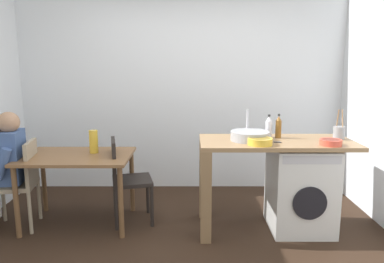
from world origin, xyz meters
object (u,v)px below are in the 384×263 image
(chair_opposite, at_px, (123,176))
(chair_person_seat, at_px, (20,180))
(colander, at_px, (329,142))
(dining_table, at_px, (76,164))
(washing_machine, at_px, (299,188))
(bottle_tall_green, at_px, (267,127))
(bottle_squat_brown, at_px, (277,127))
(vase, at_px, (92,142))
(seated_person, at_px, (1,165))
(utensil_crock, at_px, (337,132))
(mixing_bowl, at_px, (259,141))

(chair_opposite, bearing_deg, chair_person_seat, -96.77)
(chair_person_seat, height_order, colander, colander)
(dining_table, bearing_deg, washing_machine, -3.13)
(bottle_tall_green, bearing_deg, chair_person_seat, -177.94)
(dining_table, height_order, bottle_squat_brown, bottle_squat_brown)
(dining_table, distance_m, vase, 0.28)
(chair_person_seat, bearing_deg, dining_table, -89.77)
(bottle_tall_green, bearing_deg, vase, 176.88)
(chair_opposite, height_order, seated_person, seated_person)
(seated_person, distance_m, bottle_squat_brown, 2.79)
(colander, bearing_deg, seated_person, 175.87)
(chair_person_seat, distance_m, colander, 3.05)
(vase, bearing_deg, bottle_tall_green, -3.12)
(dining_table, distance_m, utensil_crock, 2.66)
(seated_person, relative_size, bottle_tall_green, 5.03)
(colander, bearing_deg, mixing_bowl, 178.23)
(bottle_tall_green, distance_m, mixing_bowl, 0.36)
(chair_person_seat, relative_size, chair_opposite, 1.00)
(dining_table, relative_size, colander, 5.50)
(bottle_squat_brown, bearing_deg, chair_opposite, 178.83)
(utensil_crock, bearing_deg, washing_machine, -171.90)
(chair_person_seat, relative_size, colander, 4.50)
(mixing_bowl, xyz_separation_m, vase, (-1.66, 0.42, -0.10))
(chair_person_seat, relative_size, seated_person, 0.75)
(utensil_crock, bearing_deg, bottle_tall_green, 173.87)
(bottle_tall_green, bearing_deg, seated_person, -177.52)
(dining_table, distance_m, chair_person_seat, 0.57)
(washing_machine, height_order, utensil_crock, utensil_crock)
(bottle_squat_brown, height_order, colander, bottle_squat_brown)
(utensil_crock, height_order, vase, utensil_crock)
(chair_opposite, bearing_deg, utensil_crock, 73.72)
(chair_opposite, xyz_separation_m, mixing_bowl, (1.33, -0.35, 0.45))
(utensil_crock, bearing_deg, seated_person, -179.29)
(utensil_crock, bearing_deg, colander, -123.70)
(bottle_squat_brown, height_order, utensil_crock, utensil_crock)
(mixing_bowl, bearing_deg, washing_machine, 23.19)
(colander, bearing_deg, washing_machine, 130.74)
(bottle_squat_brown, relative_size, colander, 1.23)
(chair_person_seat, height_order, mixing_bowl, mixing_bowl)
(seated_person, xyz_separation_m, washing_machine, (2.98, -0.01, -0.24))
(washing_machine, bearing_deg, mixing_bowl, -156.81)
(chair_opposite, distance_m, colander, 2.07)
(chair_person_seat, bearing_deg, bottle_tall_green, -96.90)
(colander, bearing_deg, bottle_squat_brown, 139.89)
(bottle_squat_brown, height_order, vase, bottle_squat_brown)
(vase, bearing_deg, dining_table, -146.31)
(bottle_squat_brown, bearing_deg, washing_machine, -29.66)
(washing_machine, distance_m, vase, 2.18)
(seated_person, xyz_separation_m, mixing_bowl, (2.52, -0.21, 0.28))
(seated_person, bearing_deg, colander, -103.09)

